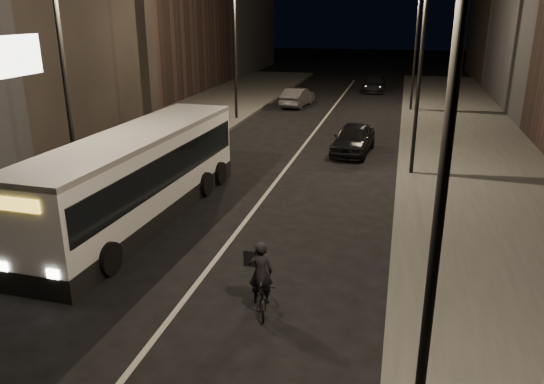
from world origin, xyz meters
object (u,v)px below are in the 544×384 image
Objects in this scene: car_near at (353,139)px; streetlight_right_far at (413,34)px; streetlight_right_mid at (415,51)px; cyclist_on_bicycle at (262,288)px; car_far at (374,83)px; city_bus at (139,173)px; streetlight_left_far at (239,36)px; car_mid at (297,97)px; streetlight_left_near at (70,63)px; streetlight_right_near at (426,139)px.

streetlight_right_far is at bearing 83.91° from car_near.
streetlight_right_mid is 13.53m from cyclist_on_bicycle.
car_far is at bearing 96.52° from streetlight_right_mid.
city_bus reaches higher than cyclist_on_bicycle.
streetlight_left_far reaches higher than car_mid.
car_far is (7.76, 33.44, -4.67)m from streetlight_left_near.
car_mid reaches higher than car_far.
streetlight_left_far is at bearing 112.30° from streetlight_right_near.
streetlight_right_far is (0.00, 32.00, 0.00)m from streetlight_right_near.
car_near is 1.03× the size of car_mid.
streetlight_left_near is at bearing -113.96° from streetlight_right_far.
car_far is (-2.91, 25.44, -4.67)m from streetlight_right_mid.
streetlight_right_far is 26.26m from streetlight_left_near.
car_mid is 0.89× the size of car_far.
cyclist_on_bicycle is at bearing -90.60° from car_far.
car_mid is at bearing 83.27° from cyclist_on_bicycle.
streetlight_right_near and streetlight_right_far have the same top height.
streetlight_right_far is 28.83m from cyclist_on_bicycle.
streetlight_left_near is at bearing 133.83° from cyclist_on_bicycle.
streetlight_right_mid is 4.27× the size of cyclist_on_bicycle.
streetlight_right_far is 1.85× the size of car_near.
streetlight_right_mid is at bearing -83.51° from car_far.
city_bus is 2.62× the size of car_near.
car_mid is at bearing 83.84° from streetlight_left_near.
cyclist_on_bicycle is (7.38, -4.25, -4.73)m from streetlight_left_near.
streetlight_left_near is at bearing -158.57° from city_bus.
streetlight_right_far reaches higher than car_far.
car_near reaches higher than car_far.
streetlight_right_far reaches higher than city_bus.
car_near is (0.66, 15.61, 0.11)m from cyclist_on_bicycle.
streetlight_right_far is at bearing 90.00° from streetlight_right_mid.
streetlight_right_mid is at bearing 123.27° from car_mid.
streetlight_left_near is 1.70× the size of car_far.
streetlight_right_near is at bearing -65.14° from cyclist_on_bicycle.
cyclist_on_bicycle is 0.45× the size of car_mid.
streetlight_right_mid reaches higher than city_bus.
streetlight_right_near is 32.00m from streetlight_right_far.
streetlight_right_mid is 26.03m from car_far.
streetlight_left_far is at bearing 92.09° from cyclist_on_bicycle.
cyclist_on_bicycle is 0.40× the size of car_far.
city_bus is 7.52m from cyclist_on_bicycle.
city_bus is at bearing 123.09° from cyclist_on_bicycle.
streetlight_right_far is at bearing -174.38° from car_mid.
streetlight_right_mid is (0.00, 16.00, 0.00)m from streetlight_right_near.
car_near is (8.05, -6.64, -4.61)m from streetlight_left_far.
cyclist_on_bicycle is 0.43× the size of car_near.
streetlight_right_far reaches higher than cyclist_on_bicycle.
streetlight_left_far is at bearing 90.00° from streetlight_left_near.
streetlight_right_far is 1.70× the size of car_far.
cyclist_on_bicycle is at bearing -38.46° from city_bus.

